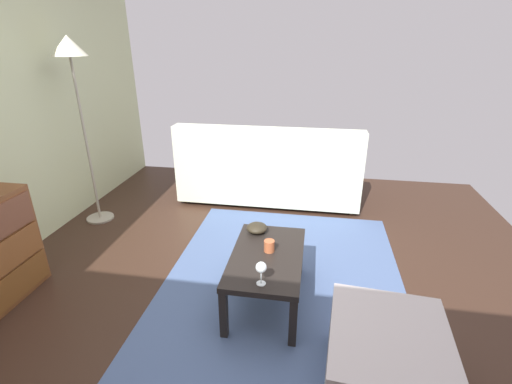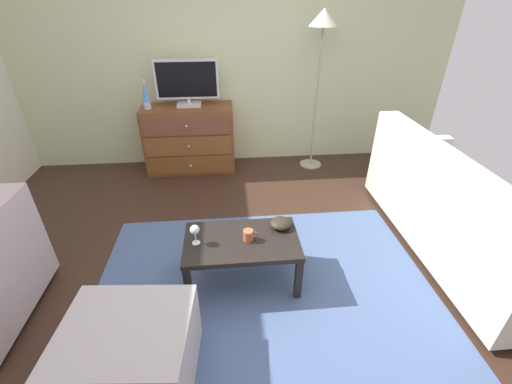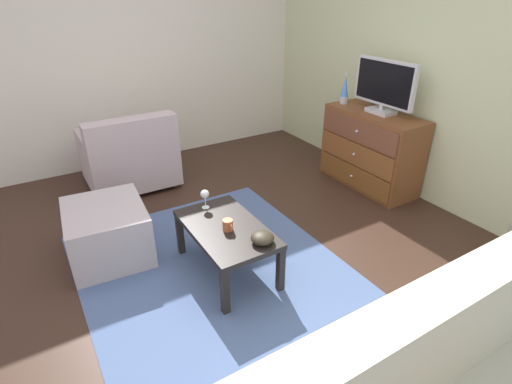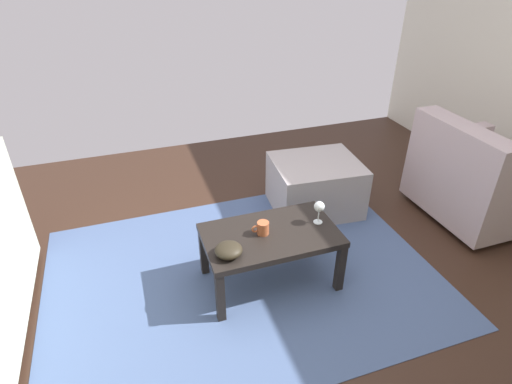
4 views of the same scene
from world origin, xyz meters
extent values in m
cube|color=#362319|center=(0.00, 0.00, -0.03)|extent=(5.62, 4.96, 0.05)
cube|color=beige|center=(0.00, 2.24, 1.31)|extent=(5.62, 0.12, 2.63)
cube|color=#465B85|center=(0.20, -0.20, 0.00)|extent=(2.60, 1.90, 0.01)
cube|color=brown|center=(-0.50, 1.93, 0.41)|extent=(1.08, 0.45, 0.82)
cube|color=brown|center=(-0.50, 1.70, 0.16)|extent=(1.02, 0.02, 0.23)
sphere|color=silver|center=(-0.50, 1.68, 0.16)|extent=(0.03, 0.03, 0.03)
cube|color=brown|center=(-0.50, 1.70, 0.41)|extent=(1.02, 0.02, 0.23)
sphere|color=silver|center=(-0.50, 1.68, 0.41)|extent=(0.03, 0.03, 0.03)
cube|color=brown|center=(-0.50, 1.70, 0.66)|extent=(1.02, 0.02, 0.23)
sphere|color=silver|center=(-0.50, 1.68, 0.66)|extent=(0.03, 0.03, 0.03)
cube|color=silver|center=(-0.46, 1.95, 0.84)|extent=(0.28, 0.18, 0.04)
cylinder|color=silver|center=(-0.46, 1.95, 0.88)|extent=(0.04, 0.04, 0.05)
cube|color=silver|center=(-0.46, 1.95, 1.12)|extent=(0.72, 0.05, 0.44)
cube|color=black|center=(-0.46, 1.93, 1.12)|extent=(0.67, 0.01, 0.39)
cylinder|color=#B7B7BC|center=(-0.94, 1.88, 0.86)|extent=(0.09, 0.09, 0.08)
cone|color=#4C8CE5|center=(-0.94, 1.88, 1.01)|extent=(0.08, 0.08, 0.22)
cylinder|color=#B7B7BC|center=(-0.94, 1.88, 1.13)|extent=(0.04, 0.04, 0.03)
cube|color=black|center=(-0.36, 0.13, 0.18)|extent=(0.05, 0.05, 0.36)
cube|color=black|center=(0.43, 0.13, 0.18)|extent=(0.05, 0.05, 0.36)
cube|color=black|center=(-0.36, -0.32, 0.18)|extent=(0.05, 0.05, 0.36)
cube|color=black|center=(0.43, -0.32, 0.18)|extent=(0.05, 0.05, 0.36)
cube|color=black|center=(0.04, -0.10, 0.38)|extent=(0.86, 0.50, 0.04)
cylinder|color=silver|center=(-0.30, -0.10, 0.40)|extent=(0.06, 0.06, 0.00)
cylinder|color=silver|center=(-0.30, -0.10, 0.45)|extent=(0.01, 0.01, 0.09)
sphere|color=silver|center=(-0.30, -0.10, 0.52)|extent=(0.07, 0.07, 0.07)
cylinder|color=#AF5934|center=(0.09, -0.10, 0.44)|extent=(0.08, 0.08, 0.08)
torus|color=#AF5934|center=(0.14, -0.10, 0.44)|extent=(0.05, 0.01, 0.05)
ellipsoid|color=#2C261A|center=(0.35, 0.03, 0.43)|extent=(0.16, 0.16, 0.07)
cylinder|color=#332319|center=(2.30, 1.09, 0.03)|extent=(0.05, 0.05, 0.05)
cylinder|color=#332319|center=(1.61, -0.83, 0.03)|extent=(0.05, 0.05, 0.05)
cylinder|color=#332319|center=(1.61, 1.09, 0.03)|extent=(0.05, 0.05, 0.05)
cube|color=beige|center=(1.96, 0.13, 0.25)|extent=(0.85, 2.08, 0.40)
cube|color=beige|center=(1.63, 0.13, 0.69)|extent=(0.20, 2.08, 0.48)
cube|color=beige|center=(1.96, 1.11, 0.55)|extent=(0.81, 0.12, 0.20)
cylinder|color=#332319|center=(-1.54, 0.07, 0.03)|extent=(0.05, 0.05, 0.05)
cube|color=#A9A1A2|center=(-0.64, -0.82, 0.22)|extent=(0.75, 0.66, 0.44)
cylinder|color=#A59E8C|center=(1.06, 1.88, 0.01)|extent=(0.28, 0.28, 0.02)
cylinder|color=#A59E8C|center=(1.06, 1.88, 0.84)|extent=(0.02, 0.02, 1.64)
cone|color=beige|center=(1.06, 1.88, 1.75)|extent=(0.32, 0.32, 0.18)
camera|label=1|loc=(-2.13, -0.38, 1.81)|focal=25.37mm
camera|label=2|loc=(-0.04, -2.04, 1.97)|focal=23.34mm
camera|label=3|loc=(2.26, -1.18, 1.98)|focal=27.77mm
camera|label=4|loc=(0.81, 1.87, 1.97)|focal=29.10mm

